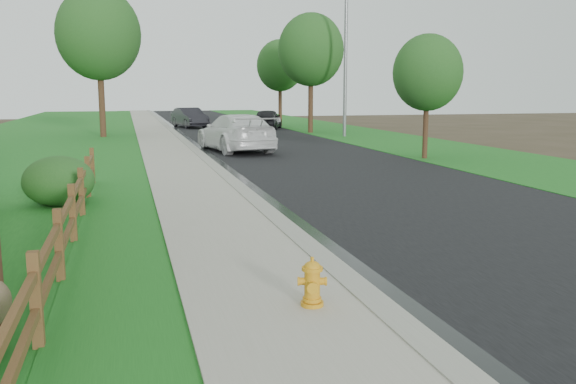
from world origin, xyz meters
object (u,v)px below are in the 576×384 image
object	(u,v)px
ranch_fence	(66,224)
streetlight	(343,39)
fire_hydrant	(312,283)
white_suv	(236,133)
dark_car_mid	(268,119)

from	to	relation	value
ranch_fence	streetlight	bearing A→B (deg)	60.85
ranch_fence	fire_hydrant	size ratio (longest dim) A/B	27.00
fire_hydrant	streetlight	world-z (taller)	streetlight
ranch_fence	streetlight	world-z (taller)	streetlight
fire_hydrant	white_suv	xyz separation A→B (m)	(2.66, 20.43, 0.47)
white_suv	ranch_fence	bearing A→B (deg)	62.47
dark_car_mid	white_suv	bearing A→B (deg)	93.15
fire_hydrant	white_suv	distance (m)	20.61
fire_hydrant	streetlight	size ratio (longest dim) A/B	0.06
ranch_fence	dark_car_mid	bearing A→B (deg)	71.52
dark_car_mid	streetlight	distance (m)	9.96
ranch_fence	streetlight	xyz separation A→B (m)	(13.44, 24.10, 5.09)
white_suv	dark_car_mid	world-z (taller)	white_suv
ranch_fence	fire_hydrant	bearing A→B (deg)	-46.09
white_suv	streetlight	size ratio (longest dim) A/B	0.57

